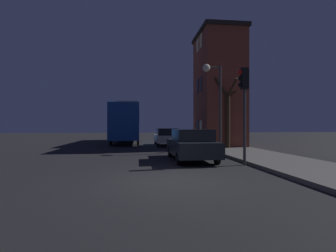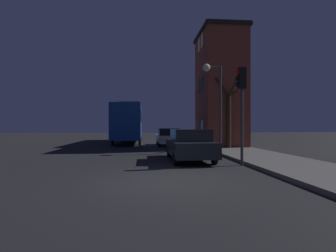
{
  "view_description": "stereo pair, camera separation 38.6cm",
  "coord_description": "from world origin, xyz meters",
  "px_view_note": "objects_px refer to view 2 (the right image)",
  "views": [
    {
      "loc": [
        -0.95,
        -7.73,
        1.64
      ],
      "look_at": [
        0.97,
        8.77,
        1.65
      ],
      "focal_mm": 28.0,
      "sensor_mm": 36.0,
      "label": 1
    },
    {
      "loc": [
        -0.57,
        -7.77,
        1.64
      ],
      "look_at": [
        0.97,
        8.77,
        1.65
      ],
      "focal_mm": 28.0,
      "sensor_mm": 36.0,
      "label": 2
    }
  ],
  "objects_px": {
    "streetlamp": "(213,86)",
    "bus": "(129,121)",
    "bare_tree": "(229,113)",
    "car_mid_lane": "(168,137)",
    "traffic_light": "(241,95)",
    "car_near_lane": "(189,144)"
  },
  "relations": [
    {
      "from": "bare_tree",
      "to": "bus",
      "type": "height_order",
      "value": "bare_tree"
    },
    {
      "from": "bare_tree",
      "to": "car_mid_lane",
      "type": "xyz_separation_m",
      "value": [
        -3.84,
        4.31,
        -1.8
      ]
    },
    {
      "from": "streetlamp",
      "to": "bare_tree",
      "type": "bearing_deg",
      "value": 45.9
    },
    {
      "from": "bare_tree",
      "to": "bus",
      "type": "distance_m",
      "value": 11.73
    },
    {
      "from": "traffic_light",
      "to": "car_mid_lane",
      "type": "bearing_deg",
      "value": 99.88
    },
    {
      "from": "streetlamp",
      "to": "bus",
      "type": "distance_m",
      "value": 12.35
    },
    {
      "from": "streetlamp",
      "to": "bus",
      "type": "xyz_separation_m",
      "value": [
        -5.86,
        10.69,
        -1.97
      ]
    },
    {
      "from": "car_near_lane",
      "to": "car_mid_lane",
      "type": "xyz_separation_m",
      "value": [
        -0.12,
        9.63,
        -0.0
      ]
    },
    {
      "from": "bare_tree",
      "to": "car_mid_lane",
      "type": "distance_m",
      "value": 6.05
    },
    {
      "from": "bare_tree",
      "to": "car_near_lane",
      "type": "distance_m",
      "value": 6.73
    },
    {
      "from": "traffic_light",
      "to": "car_mid_lane",
      "type": "height_order",
      "value": "traffic_light"
    },
    {
      "from": "traffic_light",
      "to": "bare_tree",
      "type": "relative_size",
      "value": 0.83
    },
    {
      "from": "car_mid_lane",
      "to": "streetlamp",
      "type": "bearing_deg",
      "value": -68.81
    },
    {
      "from": "streetlamp",
      "to": "bare_tree",
      "type": "distance_m",
      "value": 2.74
    },
    {
      "from": "traffic_light",
      "to": "car_near_lane",
      "type": "height_order",
      "value": "traffic_light"
    },
    {
      "from": "bare_tree",
      "to": "streetlamp",
      "type": "bearing_deg",
      "value": -134.1
    },
    {
      "from": "car_mid_lane",
      "to": "bus",
      "type": "bearing_deg",
      "value": 126.8
    },
    {
      "from": "traffic_light",
      "to": "bare_tree",
      "type": "height_order",
      "value": "bare_tree"
    },
    {
      "from": "bus",
      "to": "streetlamp",
      "type": "bearing_deg",
      "value": -61.24
    },
    {
      "from": "streetlamp",
      "to": "traffic_light",
      "type": "height_order",
      "value": "streetlamp"
    },
    {
      "from": "streetlamp",
      "to": "bus",
      "type": "relative_size",
      "value": 0.46
    },
    {
      "from": "traffic_light",
      "to": "bus",
      "type": "bearing_deg",
      "value": 108.94
    }
  ]
}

